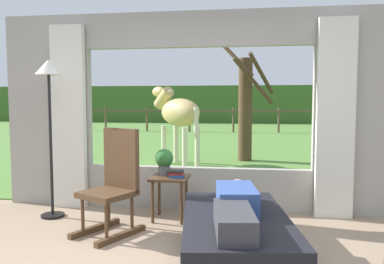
{
  "coord_description": "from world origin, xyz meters",
  "views": [
    {
      "loc": [
        0.65,
        -2.74,
        1.41
      ],
      "look_at": [
        0.0,
        1.8,
        1.05
      ],
      "focal_mm": 36.48,
      "sensor_mm": 36.0,
      "label": 1
    }
  ],
  "objects_px": {
    "reclining_person": "(236,205)",
    "book_stack": "(176,174)",
    "side_table": "(170,184)",
    "floor_lamp_left": "(49,90)",
    "rocking_chair": "(114,182)",
    "pasture_tree": "(246,106)",
    "potted_plant": "(164,160)",
    "horse": "(178,113)",
    "recliner_sofa": "(235,238)"
  },
  "relations": [
    {
      "from": "reclining_person",
      "to": "book_stack",
      "type": "height_order",
      "value": "reclining_person"
    },
    {
      "from": "side_table",
      "to": "floor_lamp_left",
      "type": "xyz_separation_m",
      "value": [
        -1.45,
        -0.1,
        1.12
      ]
    },
    {
      "from": "rocking_chair",
      "to": "book_stack",
      "type": "xyz_separation_m",
      "value": [
        0.59,
        0.47,
        0.02
      ]
    },
    {
      "from": "rocking_chair",
      "to": "pasture_tree",
      "type": "bearing_deg",
      "value": 102.34
    },
    {
      "from": "potted_plant",
      "to": "reclining_person",
      "type": "bearing_deg",
      "value": -54.31
    },
    {
      "from": "reclining_person",
      "to": "side_table",
      "type": "bearing_deg",
      "value": 116.86
    },
    {
      "from": "rocking_chair",
      "to": "side_table",
      "type": "relative_size",
      "value": 2.15
    },
    {
      "from": "rocking_chair",
      "to": "pasture_tree",
      "type": "relative_size",
      "value": 0.41
    },
    {
      "from": "side_table",
      "to": "horse",
      "type": "distance_m",
      "value": 3.97
    },
    {
      "from": "potted_plant",
      "to": "pasture_tree",
      "type": "xyz_separation_m",
      "value": [
        0.94,
        4.6,
        0.6
      ]
    },
    {
      "from": "reclining_person",
      "to": "pasture_tree",
      "type": "bearing_deg",
      "value": 81.92
    },
    {
      "from": "recliner_sofa",
      "to": "potted_plant",
      "type": "xyz_separation_m",
      "value": [
        -0.9,
        1.2,
        0.48
      ]
    },
    {
      "from": "book_stack",
      "to": "pasture_tree",
      "type": "distance_m",
      "value": 4.84
    },
    {
      "from": "pasture_tree",
      "to": "horse",
      "type": "bearing_deg",
      "value": -151.4
    },
    {
      "from": "rocking_chair",
      "to": "pasture_tree",
      "type": "height_order",
      "value": "pasture_tree"
    },
    {
      "from": "recliner_sofa",
      "to": "potted_plant",
      "type": "height_order",
      "value": "potted_plant"
    },
    {
      "from": "reclining_person",
      "to": "horse",
      "type": "distance_m",
      "value": 5.28
    },
    {
      "from": "reclining_person",
      "to": "book_stack",
      "type": "bearing_deg",
      "value": 115.26
    },
    {
      "from": "reclining_person",
      "to": "book_stack",
      "type": "xyz_separation_m",
      "value": [
        -0.73,
        1.13,
        0.04
      ]
    },
    {
      "from": "reclining_person",
      "to": "potted_plant",
      "type": "height_order",
      "value": "potted_plant"
    },
    {
      "from": "recliner_sofa",
      "to": "reclining_person",
      "type": "bearing_deg",
      "value": -97.64
    },
    {
      "from": "potted_plant",
      "to": "book_stack",
      "type": "xyz_separation_m",
      "value": [
        0.17,
        -0.12,
        -0.14
      ]
    },
    {
      "from": "horse",
      "to": "pasture_tree",
      "type": "xyz_separation_m",
      "value": [
        1.46,
        0.8,
        0.15
      ]
    },
    {
      "from": "rocking_chair",
      "to": "book_stack",
      "type": "height_order",
      "value": "rocking_chair"
    },
    {
      "from": "side_table",
      "to": "floor_lamp_left",
      "type": "bearing_deg",
      "value": -176.21
    },
    {
      "from": "horse",
      "to": "pasture_tree",
      "type": "distance_m",
      "value": 1.67
    },
    {
      "from": "book_stack",
      "to": "rocking_chair",
      "type": "bearing_deg",
      "value": -141.1
    },
    {
      "from": "reclining_person",
      "to": "recliner_sofa",
      "type": "bearing_deg",
      "value": 82.36
    },
    {
      "from": "reclining_person",
      "to": "horse",
      "type": "height_order",
      "value": "horse"
    },
    {
      "from": "floor_lamp_left",
      "to": "recliner_sofa",
      "type": "bearing_deg",
      "value": -24.72
    },
    {
      "from": "rocking_chair",
      "to": "potted_plant",
      "type": "distance_m",
      "value": 0.74
    },
    {
      "from": "recliner_sofa",
      "to": "floor_lamp_left",
      "type": "relative_size",
      "value": 0.95
    },
    {
      "from": "book_stack",
      "to": "floor_lamp_left",
      "type": "height_order",
      "value": "floor_lamp_left"
    },
    {
      "from": "reclining_person",
      "to": "potted_plant",
      "type": "relative_size",
      "value": 4.49
    },
    {
      "from": "rocking_chair",
      "to": "side_table",
      "type": "bearing_deg",
      "value": 73.94
    },
    {
      "from": "reclining_person",
      "to": "potted_plant",
      "type": "xyz_separation_m",
      "value": [
        -0.9,
        1.25,
        0.18
      ]
    },
    {
      "from": "horse",
      "to": "book_stack",
      "type": "bearing_deg",
      "value": -123.16
    },
    {
      "from": "recliner_sofa",
      "to": "side_table",
      "type": "distance_m",
      "value": 1.42
    },
    {
      "from": "reclining_person",
      "to": "rocking_chair",
      "type": "distance_m",
      "value": 1.47
    },
    {
      "from": "reclining_person",
      "to": "potted_plant",
      "type": "bearing_deg",
      "value": 118.05
    },
    {
      "from": "book_stack",
      "to": "reclining_person",
      "type": "bearing_deg",
      "value": -57.1
    },
    {
      "from": "rocking_chair",
      "to": "pasture_tree",
      "type": "xyz_separation_m",
      "value": [
        1.36,
        5.19,
        0.76
      ]
    },
    {
      "from": "side_table",
      "to": "recliner_sofa",
      "type": "bearing_deg",
      "value": -54.34
    },
    {
      "from": "reclining_person",
      "to": "rocking_chair",
      "type": "xyz_separation_m",
      "value": [
        -1.32,
        0.65,
        0.02
      ]
    },
    {
      "from": "potted_plant",
      "to": "book_stack",
      "type": "bearing_deg",
      "value": -35.8
    },
    {
      "from": "potted_plant",
      "to": "pasture_tree",
      "type": "bearing_deg",
      "value": 78.43
    },
    {
      "from": "rocking_chair",
      "to": "horse",
      "type": "distance_m",
      "value": 4.44
    },
    {
      "from": "recliner_sofa",
      "to": "reclining_person",
      "type": "distance_m",
      "value": 0.31
    },
    {
      "from": "side_table",
      "to": "pasture_tree",
      "type": "height_order",
      "value": "pasture_tree"
    },
    {
      "from": "rocking_chair",
      "to": "reclining_person",
      "type": "bearing_deg",
      "value": 0.61
    }
  ]
}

